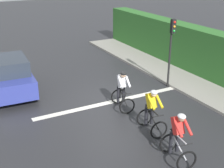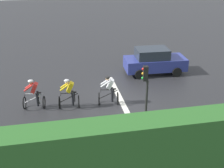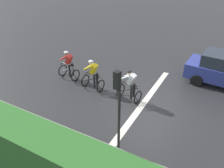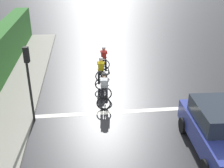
# 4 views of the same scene
# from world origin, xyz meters

# --- Properties ---
(ground_plane) EXTENTS (80.00, 80.00, 0.00)m
(ground_plane) POSITION_xyz_m (0.00, 0.00, 0.00)
(ground_plane) COLOR #28282B
(sidewalk_kerb) EXTENTS (2.80, 23.72, 0.12)m
(sidewalk_kerb) POSITION_xyz_m (-4.78, 2.00, 0.06)
(sidewalk_kerb) COLOR gray
(sidewalk_kerb) RESTS_ON ground
(road_marking_stop_line) EXTENTS (7.00, 0.30, 0.01)m
(road_marking_stop_line) POSITION_xyz_m (0.00, 0.17, 0.00)
(road_marking_stop_line) COLOR silver
(road_marking_stop_line) RESTS_ON ground
(cyclist_lead) EXTENTS (0.82, 1.16, 1.66)m
(cyclist_lead) POSITION_xyz_m (0.17, 4.85, 0.80)
(cyclist_lead) COLOR black
(cyclist_lead) RESTS_ON ground
(cyclist_second) EXTENTS (0.77, 1.13, 1.66)m
(cyclist_second) POSITION_xyz_m (-0.13, 3.04, 0.80)
(cyclist_second) COLOR black
(cyclist_second) RESTS_ON ground
(cyclist_mid) EXTENTS (0.84, 1.17, 1.66)m
(cyclist_mid) POSITION_xyz_m (-0.14, 0.91, 0.80)
(cyclist_mid) COLOR black
(cyclist_mid) RESTS_ON ground
(car_navy) EXTENTS (2.02, 4.17, 1.76)m
(car_navy) POSITION_xyz_m (3.65, -2.93, 0.87)
(car_navy) COLOR navy
(car_navy) RESTS_ON ground
(traffic_light_near_crossing) EXTENTS (0.22, 0.31, 3.34)m
(traffic_light_near_crossing) POSITION_xyz_m (-3.32, -0.06, 2.22)
(traffic_light_near_crossing) COLOR black
(traffic_light_near_crossing) RESTS_ON ground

